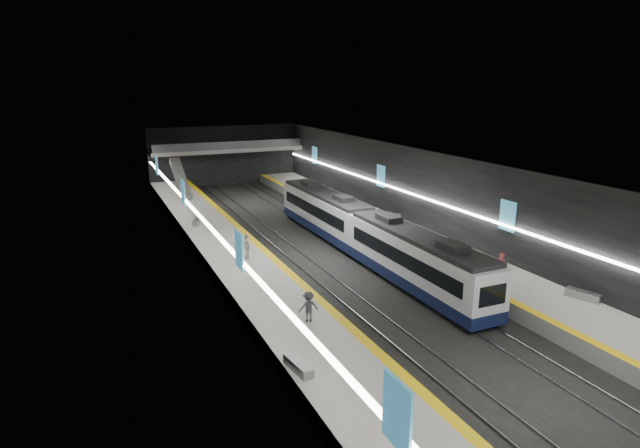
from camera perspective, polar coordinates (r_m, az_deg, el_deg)
name	(u,v)px	position (r m, az deg, el deg)	size (l,w,h in m)	color
ground	(335,260)	(42.85, 1.58, -3.88)	(70.00, 70.00, 0.00)	black
ceiling	(335,161)	(40.96, 1.66, 6.77)	(20.00, 70.00, 0.04)	beige
wall_left	(208,225)	(38.61, -11.90, -0.14)	(0.04, 70.00, 8.00)	black
wall_right	(441,200)	(46.81, 12.75, 2.48)	(0.04, 70.00, 8.00)	black
wall_back	(224,156)	(74.32, -10.17, 7.19)	(20.00, 0.04, 8.00)	black
platform_left	(244,267)	(40.20, -8.14, -4.58)	(5.00, 70.00, 1.00)	slate
tile_surface_left	(243,261)	(40.04, -8.17, -3.89)	(5.00, 70.00, 0.02)	#A0A09B
tactile_strip_left	(272,257)	(40.64, -5.18, -3.49)	(0.60, 70.00, 0.02)	yellow
platform_right	(414,243)	(46.28, 10.00, -2.01)	(5.00, 70.00, 1.00)	slate
tile_surface_right	(414,237)	(46.13, 10.03, -1.40)	(5.00, 70.00, 0.02)	#A0A09B
tactile_strip_right	(392,240)	(44.98, 7.70, -1.72)	(0.60, 70.00, 0.02)	yellow
rails	(335,259)	(42.83, 1.58, -3.80)	(6.52, 70.00, 0.12)	gray
train	(364,231)	(43.15, 4.69, -0.73)	(2.69, 30.05, 3.60)	#111A3E
ad_posters	(330,203)	(42.49, 1.04, 2.27)	(19.94, 53.50, 2.20)	teal
cove_light_left	(211,228)	(38.70, -11.59, -0.39)	(0.25, 68.60, 0.12)	white
cove_light_right	(439,203)	(46.74, 12.53, 2.22)	(0.25, 68.60, 0.12)	white
mezzanine_bridge	(228,150)	(72.19, -9.81, 7.81)	(20.00, 3.00, 1.50)	gray
escalator	(180,178)	(64.29, -14.67, 4.73)	(1.20, 8.00, 0.60)	#99999E
bench_left_near	(298,366)	(25.40, -2.31, -14.89)	(0.55, 1.98, 0.48)	#99999E
bench_left_far	(196,222)	(50.87, -13.08, 0.24)	(0.51, 1.85, 0.45)	#99999E
bench_right_near	(583,295)	(36.61, 26.28, -6.82)	(0.57, 2.05, 0.50)	#99999E
bench_right_far	(394,215)	(52.39, 7.92, 0.92)	(0.50, 1.82, 0.44)	#99999E
passenger_right_a	(501,267)	(37.42, 18.76, -4.37)	(0.71, 0.47, 1.96)	#C84A5A
passenger_left_a	(247,246)	(40.23, -7.81, -2.36)	(1.13, 0.47, 1.92)	silver
passenger_left_b	(308,307)	(29.73, -1.24, -8.84)	(1.13, 0.65, 1.75)	#3D3E44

